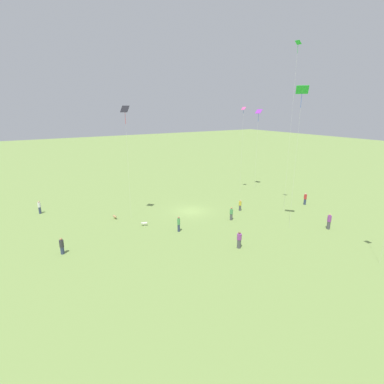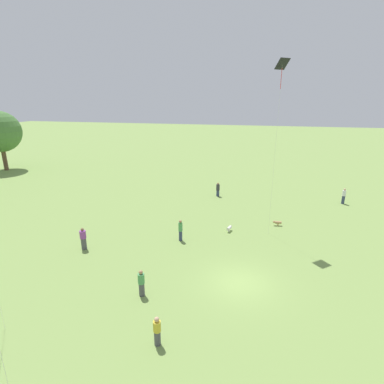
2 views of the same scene
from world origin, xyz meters
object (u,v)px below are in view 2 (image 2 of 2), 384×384
(person_7, at_px, (180,230))
(dog_1, at_px, (229,228))
(kite_4, at_px, (282,72))
(person_4, at_px, (157,331))
(person_2, at_px, (141,283))
(person_0, at_px, (344,196))
(person_5, at_px, (83,239))
(dog_0, at_px, (277,222))
(person_6, at_px, (218,190))

(person_7, bearing_deg, dog_1, -104.89)
(kite_4, bearing_deg, person_4, 74.04)
(dog_1, bearing_deg, person_2, -95.75)
(person_0, relative_size, dog_1, 2.43)
(person_4, height_order, kite_4, kite_4)
(person_4, relative_size, person_7, 0.85)
(person_7, distance_m, kite_4, 14.56)
(dog_1, bearing_deg, person_5, -135.33)
(person_2, relative_size, dog_0, 2.16)
(person_6, bearing_deg, person_0, 40.94)
(person_0, xyz_separation_m, kite_4, (-9.99, 8.16, 12.34))
(person_2, height_order, person_6, person_6)
(kite_4, relative_size, dog_0, 17.99)
(person_4, height_order, dog_0, person_4)
(person_5, bearing_deg, person_4, 138.02)
(person_0, height_order, person_4, person_0)
(person_0, height_order, dog_1, person_0)
(person_0, xyz_separation_m, dog_1, (-10.40, 11.56, -0.57))
(kite_4, height_order, dog_1, kite_4)
(dog_0, height_order, dog_1, dog_1)
(person_4, xyz_separation_m, person_6, (23.46, 0.79, 0.06))
(dog_1, bearing_deg, person_0, 57.44)
(person_5, relative_size, dog_0, 2.27)
(person_7, relative_size, dog_0, 2.34)
(person_7, bearing_deg, person_4, 138.60)
(person_5, height_order, dog_0, person_5)
(person_0, distance_m, dog_0, 10.95)
(person_4, bearing_deg, person_2, 153.91)
(person_5, xyz_separation_m, person_6, (15.76, -8.13, -0.03))
(dog_1, bearing_deg, person_7, -127.99)
(person_4, bearing_deg, person_5, 169.62)
(dog_0, bearing_deg, person_0, -48.29)
(person_2, height_order, person_4, person_2)
(person_5, bearing_deg, dog_1, -151.91)
(person_0, bearing_deg, dog_1, -4.21)
(person_5, distance_m, dog_0, 17.08)
(person_0, xyz_separation_m, dog_0, (-8.08, 7.37, -0.58))
(kite_4, bearing_deg, person_7, 28.30)
(dog_0, bearing_deg, person_7, 116.85)
(person_7, bearing_deg, person_2, 126.45)
(person_0, xyz_separation_m, person_4, (-24.11, 13.35, -0.11))
(person_6, bearing_deg, dog_1, -36.82)
(person_2, bearing_deg, kite_4, 161.40)
(person_5, height_order, person_6, person_5)
(person_5, bearing_deg, person_2, 145.85)
(person_6, xyz_separation_m, dog_1, (-9.76, -2.59, -0.52))
(person_5, height_order, person_7, person_7)
(person_7, xyz_separation_m, kite_4, (3.18, -7.13, 12.29))
(person_4, height_order, person_5, person_5)
(person_0, relative_size, person_2, 1.05)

